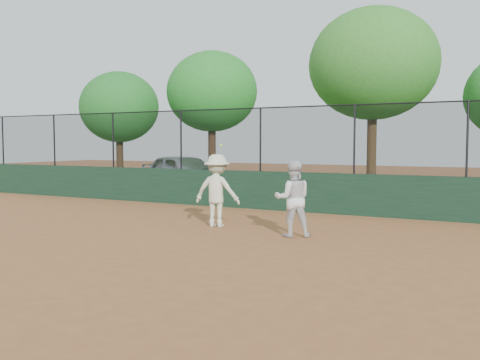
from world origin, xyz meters
The scene contains 10 objects.
ground centered at (0.00, 0.00, 0.00)m, with size 80.00×80.00×0.00m, color brown.
back_wall centered at (0.00, 6.00, 0.60)m, with size 26.00×0.20×1.20m, color #16321F.
grass_strip centered at (0.00, 12.00, 0.00)m, with size 36.00×12.00×0.01m, color #2B4F18.
parked_car centered at (-5.42, 9.03, 0.82)m, with size 1.95×4.84×1.65m, color #AFB4B9.
player_second centered at (2.30, 1.89, 0.85)m, with size 0.83×0.65×1.70m, color silver.
player_main centered at (0.09, 2.32, 0.91)m, with size 1.25×0.82×2.07m.
fence_assembly centered at (-0.03, 6.00, 2.24)m, with size 26.00×0.06×2.00m.
tree_0 centered at (-11.04, 11.62, 3.85)m, with size 4.06×3.69×5.62m.
tree_1 centered at (-5.76, 11.78, 4.39)m, with size 4.21×3.82×6.23m.
tree_2 centered at (1.66, 11.29, 5.06)m, with size 4.91×4.46×7.19m.
Camera 1 is at (6.83, -9.11, 2.10)m, focal length 40.00 mm.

